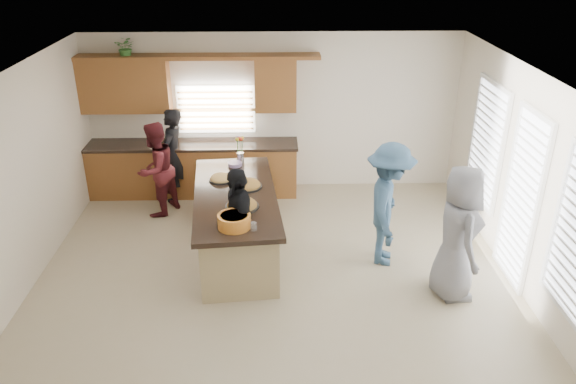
{
  "coord_description": "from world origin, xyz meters",
  "views": [
    {
      "loc": [
        0.02,
        -6.57,
        4.38
      ],
      "look_at": [
        0.2,
        0.24,
        1.15
      ],
      "focal_mm": 35.0,
      "sensor_mm": 36.0,
      "label": 1
    }
  ],
  "objects_px": {
    "woman_left_back": "(173,156)",
    "woman_right_back": "(389,205)",
    "woman_left_front": "(239,224)",
    "island": "(236,225)",
    "salad_bowl": "(234,220)",
    "woman_left_mid": "(156,169)",
    "woman_right_front": "(458,233)"
  },
  "relations": [
    {
      "from": "woman_left_back",
      "to": "woman_right_back",
      "type": "distance_m",
      "value": 3.93
    },
    {
      "from": "woman_left_front",
      "to": "woman_right_back",
      "type": "bearing_deg",
      "value": 81.51
    },
    {
      "from": "island",
      "to": "woman_left_front",
      "type": "relative_size",
      "value": 1.74
    },
    {
      "from": "salad_bowl",
      "to": "woman_left_mid",
      "type": "relative_size",
      "value": 0.26
    },
    {
      "from": "woman_left_mid",
      "to": "island",
      "type": "bearing_deg",
      "value": 76.4
    },
    {
      "from": "woman_left_back",
      "to": "woman_left_mid",
      "type": "bearing_deg",
      "value": -5.51
    },
    {
      "from": "salad_bowl",
      "to": "woman_right_front",
      "type": "bearing_deg",
      "value": -2.98
    },
    {
      "from": "woman_left_front",
      "to": "island",
      "type": "bearing_deg",
      "value": 169.24
    },
    {
      "from": "salad_bowl",
      "to": "woman_left_back",
      "type": "distance_m",
      "value": 3.06
    },
    {
      "from": "island",
      "to": "woman_right_front",
      "type": "xyz_separation_m",
      "value": [
        2.86,
        -1.12,
        0.45
      ]
    },
    {
      "from": "woman_left_mid",
      "to": "woman_left_front",
      "type": "xyz_separation_m",
      "value": [
        1.45,
        -1.92,
        0.01
      ]
    },
    {
      "from": "salad_bowl",
      "to": "woman_right_back",
      "type": "xyz_separation_m",
      "value": [
        2.09,
        0.69,
        -0.15
      ]
    },
    {
      "from": "salad_bowl",
      "to": "woman_left_back",
      "type": "relative_size",
      "value": 0.25
    },
    {
      "from": "island",
      "to": "woman_left_back",
      "type": "height_order",
      "value": "woman_left_back"
    },
    {
      "from": "woman_left_back",
      "to": "salad_bowl",
      "type": "bearing_deg",
      "value": 38.01
    },
    {
      "from": "woman_right_front",
      "to": "woman_left_front",
      "type": "bearing_deg",
      "value": 77.97
    },
    {
      "from": "island",
      "to": "woman_right_back",
      "type": "height_order",
      "value": "woman_right_back"
    },
    {
      "from": "salad_bowl",
      "to": "woman_left_back",
      "type": "xyz_separation_m",
      "value": [
        -1.23,
        2.79,
        -0.22
      ]
    },
    {
      "from": "island",
      "to": "woman_left_back",
      "type": "xyz_separation_m",
      "value": [
        -1.18,
        1.82,
        0.37
      ]
    },
    {
      "from": "salad_bowl",
      "to": "woman_left_back",
      "type": "bearing_deg",
      "value": 113.77
    },
    {
      "from": "woman_left_front",
      "to": "woman_right_front",
      "type": "relative_size",
      "value": 0.89
    },
    {
      "from": "woman_right_back",
      "to": "woman_right_front",
      "type": "xyz_separation_m",
      "value": [
        0.72,
        -0.83,
        0.01
      ]
    },
    {
      "from": "woman_left_back",
      "to": "woman_left_front",
      "type": "relative_size",
      "value": 1.02
    },
    {
      "from": "woman_left_mid",
      "to": "woman_right_back",
      "type": "height_order",
      "value": "woman_right_back"
    },
    {
      "from": "woman_right_back",
      "to": "woman_right_front",
      "type": "bearing_deg",
      "value": -126.69
    },
    {
      "from": "salad_bowl",
      "to": "woman_right_back",
      "type": "relative_size",
      "value": 0.23
    },
    {
      "from": "woman_right_front",
      "to": "island",
      "type": "bearing_deg",
      "value": 66.41
    },
    {
      "from": "woman_right_back",
      "to": "woman_left_mid",
      "type": "bearing_deg",
      "value": 78.37
    },
    {
      "from": "salad_bowl",
      "to": "woman_right_back",
      "type": "distance_m",
      "value": 2.2
    },
    {
      "from": "woman_left_back",
      "to": "woman_right_back",
      "type": "relative_size",
      "value": 0.92
    },
    {
      "from": "island",
      "to": "woman_left_mid",
      "type": "relative_size",
      "value": 1.76
    },
    {
      "from": "island",
      "to": "woman_left_back",
      "type": "bearing_deg",
      "value": 117.55
    }
  ]
}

